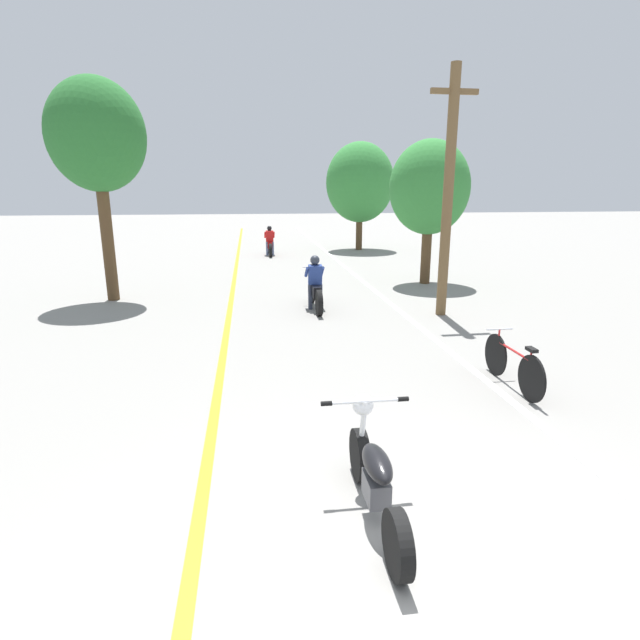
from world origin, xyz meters
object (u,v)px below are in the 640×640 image
at_px(motorcycle_foreground, 375,477).
at_px(motorcycle_rider_lead, 315,289).
at_px(roadside_tree_right_near, 430,188).
at_px(bicycle_parked, 513,364).
at_px(motorcycle_rider_far, 270,244).
at_px(roadside_tree_right_far, 360,183).
at_px(roadside_tree_left, 97,137).
at_px(utility_pole, 448,192).

relative_size(motorcycle_foreground, motorcycle_rider_lead, 0.92).
relative_size(roadside_tree_right_near, bicycle_parked, 2.52).
bearing_deg(motorcycle_rider_far, motorcycle_foreground, -89.54).
height_order(motorcycle_rider_lead, motorcycle_rider_far, motorcycle_rider_lead).
bearing_deg(motorcycle_foreground, bicycle_parked, 44.03).
height_order(roadside_tree_right_near, roadside_tree_right_far, roadside_tree_right_far).
xyz_separation_m(roadside_tree_right_far, roadside_tree_left, (-9.35, -10.68, 1.01)).
distance_m(roadside_tree_right_far, motorcycle_rider_far, 5.62).
bearing_deg(motorcycle_foreground, roadside_tree_left, 115.42).
bearing_deg(roadside_tree_right_near, motorcycle_rider_far, 121.24).
relative_size(roadside_tree_left, motorcycle_rider_far, 2.88).
xyz_separation_m(motorcycle_rider_lead, motorcycle_rider_far, (-0.70, 10.89, -0.01)).
bearing_deg(motorcycle_rider_lead, motorcycle_rider_far, 93.69).
height_order(utility_pole, motorcycle_foreground, utility_pole).
bearing_deg(roadside_tree_right_far, roadside_tree_right_near, -89.08).
xyz_separation_m(roadside_tree_right_near, roadside_tree_left, (-9.50, -1.22, 1.28)).
distance_m(roadside_tree_right_far, roadside_tree_left, 14.23).
height_order(utility_pole, roadside_tree_right_far, utility_pole).
bearing_deg(roadside_tree_right_near, roadside_tree_right_far, 90.92).
distance_m(motorcycle_rider_lead, bicycle_parked, 6.15).
relative_size(motorcycle_foreground, bicycle_parked, 1.09).
xyz_separation_m(roadside_tree_left, motorcycle_foreground, (4.92, -10.34, -3.89)).
distance_m(roadside_tree_right_near, motorcycle_rider_lead, 5.66).
xyz_separation_m(roadside_tree_left, motorcycle_rider_far, (4.76, 9.04, -3.79)).
relative_size(roadside_tree_left, motorcycle_foreground, 2.96).
relative_size(roadside_tree_right_near, roadside_tree_left, 0.78).
bearing_deg(motorcycle_rider_far, bicycle_parked, -79.53).
bearing_deg(roadside_tree_left, motorcycle_rider_lead, -18.76).
distance_m(utility_pole, roadside_tree_right_near, 4.24).
height_order(utility_pole, motorcycle_rider_lead, utility_pole).
relative_size(roadside_tree_left, motorcycle_rider_lead, 2.71).
bearing_deg(roadside_tree_left, motorcycle_rider_far, 62.22).
distance_m(roadside_tree_right_near, motorcycle_rider_far, 9.49).
bearing_deg(roadside_tree_left, motorcycle_foreground, -64.58).
relative_size(roadside_tree_left, bicycle_parked, 3.23).
bearing_deg(roadside_tree_right_near, motorcycle_rider_lead, -142.77).
xyz_separation_m(roadside_tree_right_far, bicycle_parked, (-1.53, -18.22, -2.92)).
height_order(roadside_tree_right_far, motorcycle_rider_lead, roadside_tree_right_far).
distance_m(utility_pole, motorcycle_rider_far, 12.72).
xyz_separation_m(motorcycle_rider_far, bicycle_parked, (3.06, -16.57, -0.14)).
xyz_separation_m(motorcycle_foreground, bicycle_parked, (2.90, 2.81, -0.04)).
bearing_deg(motorcycle_rider_lead, utility_pole, -19.04).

